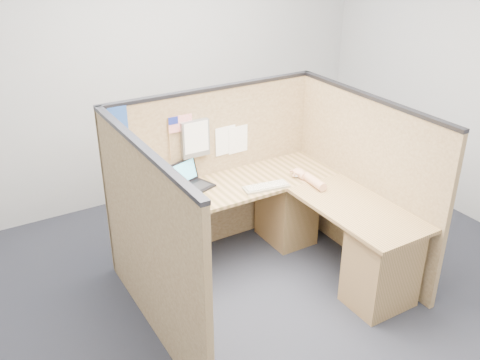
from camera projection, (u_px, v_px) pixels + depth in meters
floor at (273, 294)px, 4.46m from camera, size 5.00×5.00×0.00m
wall_back at (156, 70)px, 5.58m from camera, size 5.00×0.00×5.00m
cubicle_partitions at (247, 193)px, 4.45m from camera, size 2.06×1.83×1.53m
l_desk at (273, 233)px, 4.59m from camera, size 1.95×1.75×0.73m
laptop at (192, 180)px, 4.62m from camera, size 0.35×0.37×0.21m
keyboard at (266, 187)px, 4.60m from camera, size 0.42×0.20×0.03m
mouse at (298, 174)px, 4.80m from camera, size 0.12×0.07×0.05m
hand_forearm at (309, 179)px, 4.68m from camera, size 0.12×0.41×0.09m
blue_poster at (116, 123)px, 4.19m from camera, size 0.19×0.01×0.26m
american_flag at (178, 126)px, 4.48m from camera, size 0.22×0.01×0.38m
file_holder at (195, 139)px, 4.60m from camera, size 0.26×0.05×0.33m
paper_left at (226, 141)px, 4.80m from camera, size 0.21×0.01×0.27m
paper_right at (238, 139)px, 4.87m from camera, size 0.20×0.01×0.26m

